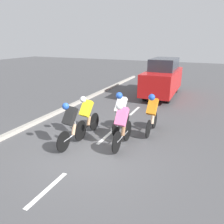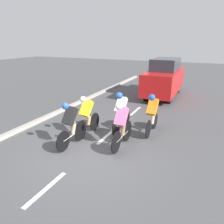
# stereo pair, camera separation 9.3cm
# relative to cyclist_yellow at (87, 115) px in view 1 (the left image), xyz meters

# --- Properties ---
(ground_plane) EXTENTS (60.00, 60.00, 0.00)m
(ground_plane) POSITION_rel_cyclist_yellow_xyz_m (-0.65, 0.93, -0.79)
(ground_plane) COLOR #4C4C4F
(lane_stripe_near) EXTENTS (0.12, 1.40, 0.01)m
(lane_stripe_near) POSITION_rel_cyclist_yellow_xyz_m (-0.65, 2.98, -0.79)
(lane_stripe_near) COLOR white
(lane_stripe_near) RESTS_ON ground
(lane_stripe_mid) EXTENTS (0.12, 1.40, 0.01)m
(lane_stripe_mid) POSITION_rel_cyclist_yellow_xyz_m (-0.65, -0.22, -0.79)
(lane_stripe_mid) COLOR white
(lane_stripe_mid) RESTS_ON ground
(lane_stripe_far) EXTENTS (0.12, 1.40, 0.01)m
(lane_stripe_far) POSITION_rel_cyclist_yellow_xyz_m (-0.65, -3.42, -0.79)
(lane_stripe_far) COLOR white
(lane_stripe_far) RESTS_ON ground
(curb) EXTENTS (0.20, 25.32, 0.14)m
(curb) POSITION_rel_cyclist_yellow_xyz_m (2.55, -0.22, -0.72)
(curb) COLOR #A8A399
(curb) RESTS_ON ground
(cyclist_yellow) EXTENTS (0.37, 1.67, 1.52)m
(cyclist_yellow) POSITION_rel_cyclist_yellow_xyz_m (0.00, 0.00, 0.00)
(cyclist_yellow) COLOR black
(cyclist_yellow) RESTS_ON ground
(cyclist_orange) EXTENTS (0.34, 1.60, 1.55)m
(cyclist_orange) POSITION_rel_cyclist_yellow_xyz_m (-2.04, -1.13, 0.03)
(cyclist_orange) COLOR black
(cyclist_orange) RESTS_ON ground
(cyclist_white) EXTENTS (0.35, 1.67, 1.58)m
(cyclist_white) POSITION_rel_cyclist_yellow_xyz_m (-0.98, -0.78, 0.05)
(cyclist_white) COLOR black
(cyclist_white) RESTS_ON ground
(cyclist_pink) EXTENTS (0.33, 1.65, 1.56)m
(cyclist_pink) POSITION_rel_cyclist_yellow_xyz_m (-1.45, 0.33, 0.02)
(cyclist_pink) COLOR black
(cyclist_pink) RESTS_ON ground
(cyclist_black) EXTENTS (0.36, 1.66, 1.52)m
(cyclist_black) POSITION_rel_cyclist_yellow_xyz_m (0.06, 0.89, 0.00)
(cyclist_black) COLOR black
(cyclist_black) RESTS_ON ground
(support_car) EXTENTS (1.70, 4.45, 2.24)m
(support_car) POSITION_rel_cyclist_yellow_xyz_m (-1.21, -6.92, 0.33)
(support_car) COLOR black
(support_car) RESTS_ON ground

